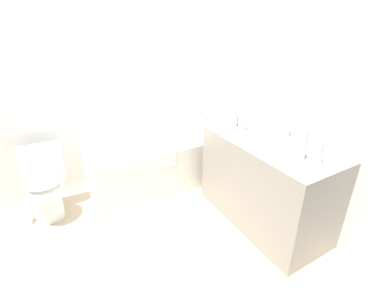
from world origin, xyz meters
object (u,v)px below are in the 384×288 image
at_px(water_bottle_2, 318,152).
at_px(drinking_glass_2, 239,120).
at_px(bathtub, 162,160).
at_px(sink_basin, 274,141).
at_px(sink_faucet, 289,136).
at_px(water_bottle_0, 234,118).
at_px(drinking_glass_0, 302,150).
at_px(water_bottle_1, 303,144).
at_px(drinking_glass_1, 255,129).
at_px(drinking_glass_3, 292,148).
at_px(toilet, 46,183).
at_px(toilet_paper_roll, 25,218).
at_px(water_bottle_3, 242,119).

relative_size(water_bottle_2, drinking_glass_2, 1.90).
distance_m(bathtub, sink_basin, 1.41).
height_order(sink_faucet, drinking_glass_2, drinking_glass_2).
distance_m(bathtub, sink_faucet, 1.50).
bearing_deg(water_bottle_0, drinking_glass_2, 8.83).
xyz_separation_m(sink_faucet, drinking_glass_0, (-0.14, -0.26, 0.01)).
distance_m(water_bottle_1, drinking_glass_1, 0.58).
bearing_deg(drinking_glass_0, drinking_glass_2, 89.83).
xyz_separation_m(sink_faucet, drinking_glass_3, (-0.20, -0.21, 0.01)).
bearing_deg(toilet, water_bottle_0, 74.32).
height_order(toilet, water_bottle_1, water_bottle_1).
distance_m(drinking_glass_0, toilet_paper_roll, 2.64).
relative_size(water_bottle_2, water_bottle_3, 0.87).
bearing_deg(drinking_glass_2, toilet, 160.66).
distance_m(sink_basin, water_bottle_3, 0.41).
bearing_deg(drinking_glass_2, drinking_glass_3, -94.75).
height_order(water_bottle_3, toilet_paper_roll, water_bottle_3).
height_order(sink_basin, water_bottle_1, water_bottle_1).
height_order(sink_faucet, water_bottle_3, water_bottle_3).
xyz_separation_m(toilet, water_bottle_0, (1.75, -0.66, 0.56)).
relative_size(bathtub, drinking_glass_1, 21.12).
relative_size(water_bottle_3, drinking_glass_1, 2.84).
bearing_deg(drinking_glass_0, water_bottle_3, 95.71).
relative_size(sink_faucet, toilet_paper_roll, 1.13).
xyz_separation_m(water_bottle_2, drinking_glass_1, (-0.01, 0.67, -0.05)).
bearing_deg(drinking_glass_1, drinking_glass_3, -94.49).
bearing_deg(drinking_glass_3, water_bottle_0, 91.56).
distance_m(bathtub, toilet_paper_roll, 1.50).
height_order(sink_basin, toilet_paper_roll, sink_basin).
bearing_deg(sink_basin, water_bottle_2, -85.62).
distance_m(water_bottle_0, drinking_glass_1, 0.26).
xyz_separation_m(water_bottle_3, drinking_glass_0, (0.07, -0.66, -0.06)).
height_order(sink_faucet, water_bottle_1, water_bottle_1).
relative_size(water_bottle_1, drinking_glass_0, 2.97).
height_order(water_bottle_0, water_bottle_2, water_bottle_2).
xyz_separation_m(water_bottle_2, drinking_glass_0, (0.01, 0.14, -0.05)).
relative_size(sink_basin, water_bottle_3, 1.36).
distance_m(water_bottle_1, drinking_glass_3, 0.12).
bearing_deg(water_bottle_3, drinking_glass_3, -89.31).
distance_m(sink_faucet, drinking_glass_3, 0.29).
distance_m(water_bottle_3, drinking_glass_1, 0.16).
relative_size(toilet, water_bottle_0, 3.95).
xyz_separation_m(water_bottle_2, toilet_paper_roll, (-2.07, 1.54, -0.87)).
bearing_deg(water_bottle_3, bathtub, 124.84).
height_order(toilet, water_bottle_0, water_bottle_0).
distance_m(drinking_glass_0, drinking_glass_2, 0.78).
distance_m(bathtub, water_bottle_3, 1.14).
distance_m(drinking_glass_2, drinking_glass_3, 0.73).
xyz_separation_m(drinking_glass_1, drinking_glass_3, (-0.04, -0.47, 0.01)).
bearing_deg(water_bottle_1, drinking_glass_3, 86.99).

